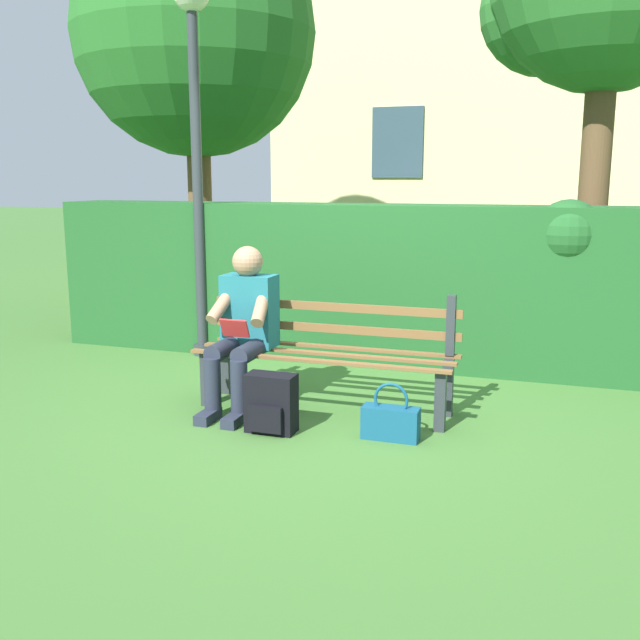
{
  "coord_description": "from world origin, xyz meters",
  "views": [
    {
      "loc": [
        -1.52,
        4.63,
        1.62
      ],
      "look_at": [
        0.0,
        0.1,
        0.68
      ],
      "focal_mm": 40.09,
      "sensor_mm": 36.0,
      "label": 1
    }
  ],
  "objects_px": {
    "person_seated": "(243,324)",
    "lamp_post": "(195,97)",
    "backpack": "(271,404)",
    "handbag": "(391,421)",
    "tree_far": "(189,41)",
    "park_bench": "(328,352)"
  },
  "relations": [
    {
      "from": "lamp_post",
      "to": "handbag",
      "type": "bearing_deg",
      "value": 143.47
    },
    {
      "from": "handbag",
      "to": "lamp_post",
      "type": "distance_m",
      "value": 3.49
    },
    {
      "from": "park_bench",
      "to": "backpack",
      "type": "bearing_deg",
      "value": 72.05
    },
    {
      "from": "backpack",
      "to": "handbag",
      "type": "relative_size",
      "value": 1.04
    },
    {
      "from": "tree_far",
      "to": "lamp_post",
      "type": "height_order",
      "value": "tree_far"
    },
    {
      "from": "tree_far",
      "to": "lamp_post",
      "type": "distance_m",
      "value": 3.14
    },
    {
      "from": "person_seated",
      "to": "lamp_post",
      "type": "distance_m",
      "value": 2.38
    },
    {
      "from": "person_seated",
      "to": "tree_far",
      "type": "xyz_separation_m",
      "value": [
        2.47,
        -3.9,
        2.7
      ]
    },
    {
      "from": "park_bench",
      "to": "tree_far",
      "type": "bearing_deg",
      "value": -50.78
    },
    {
      "from": "backpack",
      "to": "handbag",
      "type": "height_order",
      "value": "backpack"
    },
    {
      "from": "person_seated",
      "to": "park_bench",
      "type": "bearing_deg",
      "value": -163.83
    },
    {
      "from": "backpack",
      "to": "lamp_post",
      "type": "xyz_separation_m",
      "value": [
        1.4,
        -1.72,
        2.13
      ]
    },
    {
      "from": "park_bench",
      "to": "handbag",
      "type": "xyz_separation_m",
      "value": [
        -0.58,
        0.48,
        -0.29
      ]
    },
    {
      "from": "handbag",
      "to": "lamp_post",
      "type": "height_order",
      "value": "lamp_post"
    },
    {
      "from": "person_seated",
      "to": "lamp_post",
      "type": "xyz_separation_m",
      "value": [
        1.02,
        -1.3,
        1.72
      ]
    },
    {
      "from": "backpack",
      "to": "handbag",
      "type": "distance_m",
      "value": 0.78
    },
    {
      "from": "park_bench",
      "to": "person_seated",
      "type": "distance_m",
      "value": 0.63
    },
    {
      "from": "tree_far",
      "to": "park_bench",
      "type": "bearing_deg",
      "value": 129.22
    },
    {
      "from": "park_bench",
      "to": "backpack",
      "type": "distance_m",
      "value": 0.66
    },
    {
      "from": "park_bench",
      "to": "tree_far",
      "type": "relative_size",
      "value": 0.38
    },
    {
      "from": "backpack",
      "to": "tree_far",
      "type": "xyz_separation_m",
      "value": [
        2.85,
        -4.32,
        3.12
      ]
    },
    {
      "from": "handbag",
      "to": "tree_far",
      "type": "bearing_deg",
      "value": -49.3
    }
  ]
}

